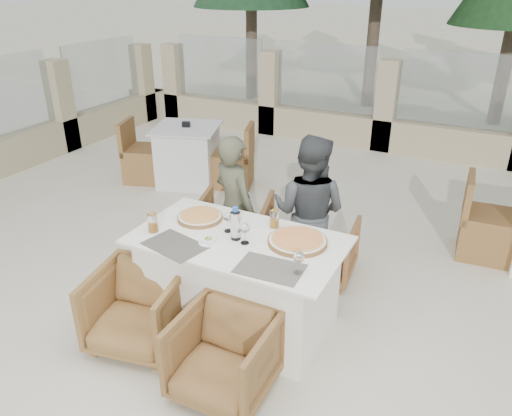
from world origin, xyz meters
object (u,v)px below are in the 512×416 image
at_px(armchair_far_left, 235,228).
at_px(wine_glass_centre, 228,221).
at_px(water_bottle, 235,223).
at_px(bg_table_a, 188,155).
at_px(armchair_near_left, 138,309).
at_px(pizza_left, 200,217).
at_px(wine_glass_corner, 299,262).
at_px(pizza_right, 297,240).
at_px(dining_table, 239,282).
at_px(olive_dish, 208,240).
at_px(armchair_far_right, 322,248).
at_px(beer_glass_right, 274,219).
at_px(armchair_near_right, 224,356).
at_px(beer_glass_left, 153,223).
at_px(diner_left, 234,207).
at_px(diner_right, 309,212).
at_px(wine_glass_near, 245,232).

bearing_deg(armchair_far_left, wine_glass_centre, 100.60).
xyz_separation_m(water_bottle, bg_table_a, (-2.03, 2.32, -0.52)).
bearing_deg(armchair_near_left, wine_glass_centre, 44.28).
distance_m(pizza_left, wine_glass_corner, 1.09).
xyz_separation_m(pizza_right, armchair_near_left, (-0.99, -0.70, -0.49)).
relative_size(dining_table, armchair_near_left, 2.37).
relative_size(pizza_right, wine_glass_centre, 2.42).
xyz_separation_m(olive_dish, armchair_far_right, (0.51, 1.13, -0.51)).
bearing_deg(armchair_far_right, dining_table, 64.21).
relative_size(water_bottle, beer_glass_right, 1.81).
distance_m(armchair_far_right, armchair_near_right, 1.67).
height_order(wine_glass_centre, bg_table_a, wine_glass_centre).
height_order(water_bottle, armchair_far_left, water_bottle).
xyz_separation_m(beer_glass_left, armchair_far_left, (0.10, 1.09, -0.53)).
xyz_separation_m(armchair_far_right, diner_left, (-0.75, -0.31, 0.39)).
xyz_separation_m(beer_glass_left, diner_right, (0.90, 1.00, -0.14)).
height_order(pizza_left, wine_glass_near, wine_glass_near).
distance_m(diner_left, bg_table_a, 2.35).
height_order(beer_glass_left, armchair_near_left, beer_glass_left).
xyz_separation_m(beer_glass_right, diner_left, (-0.57, 0.36, -0.17)).
bearing_deg(wine_glass_near, beer_glass_left, -167.54).
bearing_deg(beer_glass_right, dining_table, -118.54).
distance_m(wine_glass_near, wine_glass_corner, 0.55).
relative_size(pizza_left, wine_glass_corner, 1.99).
height_order(dining_table, bg_table_a, same).
relative_size(diner_left, bg_table_a, 0.82).
bearing_deg(pizza_left, wine_glass_corner, -20.43).
bearing_deg(armchair_far_left, armchair_far_right, 169.17).
xyz_separation_m(wine_glass_near, diner_left, (-0.48, 0.70, -0.19)).
bearing_deg(olive_dish, wine_glass_centre, 80.33).
height_order(dining_table, armchair_far_left, dining_table).
xyz_separation_m(armchair_near_left, diner_left, (0.16, 1.22, 0.36)).
bearing_deg(beer_glass_right, armchair_far_right, 74.92).
relative_size(wine_glass_centre, beer_glass_left, 1.24).
bearing_deg(armchair_near_right, pizza_right, 78.30).
distance_m(wine_glass_centre, wine_glass_near, 0.23).
relative_size(armchair_far_right, armchair_near_left, 0.91).
relative_size(pizza_right, bg_table_a, 0.27).
distance_m(wine_glass_corner, olive_dish, 0.76).
xyz_separation_m(pizza_left, diner_right, (0.69, 0.66, -0.09)).
bearing_deg(olive_dish, diner_left, 106.31).
height_order(olive_dish, armchair_near_left, olive_dish).
xyz_separation_m(wine_glass_corner, olive_dish, (-0.75, 0.08, -0.07)).
height_order(olive_dish, armchair_far_left, olive_dish).
bearing_deg(wine_glass_centre, diner_right, 62.31).
relative_size(pizza_left, diner_right, 0.26).
bearing_deg(armchair_near_right, armchair_near_left, 169.77).
bearing_deg(armchair_near_left, pizza_left, 68.70).
distance_m(wine_glass_near, armchair_far_right, 1.20).
height_order(wine_glass_near, wine_glass_corner, same).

